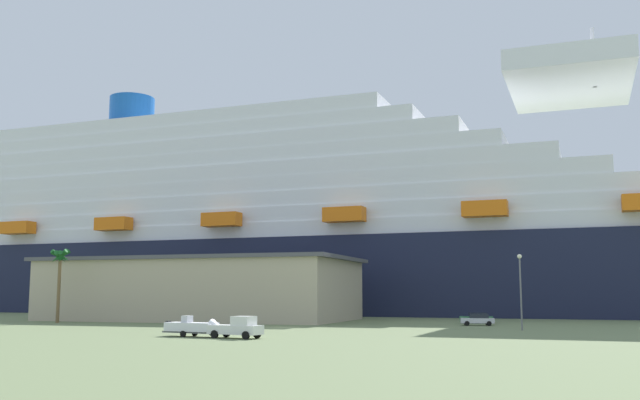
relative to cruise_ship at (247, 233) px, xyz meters
The scene contains 9 objects.
ground_plane 46.35m from the cruise_ship, 47.92° to the right, with size 600.00×600.00×0.00m, color #66754C.
cruise_ship is the anchor object (origin of this frame).
terminal_building 43.08m from the cruise_ship, 79.22° to the right, with size 52.31×28.47×10.23m.
pickup_truck 90.85m from the cruise_ship, 69.43° to the right, with size 5.91×3.25×2.20m.
small_boat_on_trailer 88.19m from the cruise_ship, 72.25° to the right, with size 7.92×3.29×2.15m.
palm_tree 57.61m from the cruise_ship, 98.78° to the right, with size 3.21×3.27×11.26m.
street_lamp 85.38m from the cruise_ship, 45.73° to the right, with size 0.56×0.56×9.21m.
parked_car_silver_sedan 74.39m from the cruise_ship, 42.65° to the right, with size 4.73×2.56×1.58m.
parked_car_green_wagon 69.52m from the cruise_ship, 38.49° to the right, with size 4.97×2.54×1.58m.
Camera 1 is at (29.35, -88.80, 4.51)m, focal length 39.70 mm.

